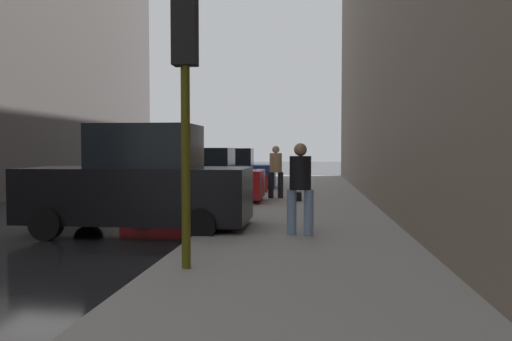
% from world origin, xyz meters
% --- Properties ---
extents(ground_plane, '(120.00, 120.00, 0.00)m').
position_xyz_m(ground_plane, '(0.00, 0.00, 0.00)').
color(ground_plane, black).
extents(sidewalk, '(4.00, 40.00, 0.15)m').
position_xyz_m(sidewalk, '(6.00, 0.00, 0.07)').
color(sidewalk, gray).
rests_on(sidewalk, ground_plane).
extents(parked_black_suv, '(4.61, 2.08, 2.25)m').
position_xyz_m(parked_black_suv, '(2.65, -0.84, 1.03)').
color(parked_black_suv, black).
rests_on(parked_black_suv, ground_plane).
extents(parked_red_hatchback, '(4.22, 2.09, 1.79)m').
position_xyz_m(parked_red_hatchback, '(2.65, 4.31, 0.85)').
color(parked_red_hatchback, '#B2191E').
rests_on(parked_red_hatchback, ground_plane).
extents(parked_blue_sedan, '(4.26, 2.18, 1.79)m').
position_xyz_m(parked_blue_sedan, '(2.65, 9.77, 0.85)').
color(parked_blue_sedan, navy).
rests_on(parked_blue_sedan, ground_plane).
extents(fire_hydrant, '(0.42, 0.22, 0.70)m').
position_xyz_m(fire_hydrant, '(4.45, 7.59, 0.50)').
color(fire_hydrant, red).
rests_on(fire_hydrant, sidewalk).
extents(traffic_light, '(0.32, 0.32, 3.60)m').
position_xyz_m(traffic_light, '(4.50, -4.28, 2.76)').
color(traffic_light, '#514C0F').
rests_on(traffic_light, sidewalk).
extents(pedestrian_in_tan_coat, '(0.53, 0.48, 1.71)m').
position_xyz_m(pedestrian_in_tan_coat, '(5.02, 5.48, 1.10)').
color(pedestrian_in_tan_coat, black).
rests_on(pedestrian_in_tan_coat, sidewalk).
extents(pedestrian_in_jeans, '(0.52, 0.45, 1.71)m').
position_xyz_m(pedestrian_in_jeans, '(5.97, -1.52, 1.10)').
color(pedestrian_in_jeans, '#728CB2').
rests_on(pedestrian_in_jeans, sidewalk).
extents(rolling_suitcase, '(0.36, 0.56, 1.04)m').
position_xyz_m(rolling_suitcase, '(4.44, 4.70, 0.49)').
color(rolling_suitcase, '#591414').
rests_on(rolling_suitcase, sidewalk).
extents(duffel_bag, '(0.32, 0.44, 0.28)m').
position_xyz_m(duffel_bag, '(5.72, 4.68, 0.29)').
color(duffel_bag, black).
rests_on(duffel_bag, sidewalk).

